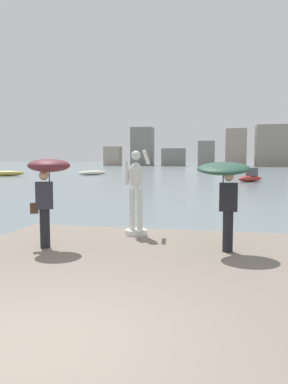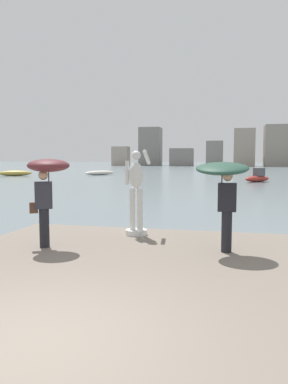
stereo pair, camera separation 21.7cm
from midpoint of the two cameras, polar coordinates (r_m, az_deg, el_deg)
name	(u,v)px [view 2 (the right image)]	position (r m, az deg, el deg)	size (l,w,h in m)	color
ground_plane	(211,179)	(43.75, 10.31, 1.90)	(400.00, 400.00, 0.00)	slate
pier	(92,296)	(6.28, -6.94, -15.43)	(7.33, 9.76, 0.40)	slate
statue_white_figure	(136,196)	(9.79, -0.55, -0.57)	(0.58, 0.85, 2.23)	silver
onlooker_left	(47,178)	(8.66, -13.80, 2.08)	(1.26, 1.27, 2.01)	black
onlooker_right	(224,180)	(8.16, 12.71, 1.75)	(1.16, 1.18, 1.98)	black
boat_near	(100,173)	(54.67, -6.59, 2.92)	(3.79, 4.87, 0.65)	silver
boat_mid	(15,173)	(54.25, -18.87, 2.72)	(4.52, 3.31, 0.76)	#B2993D
boat_far	(258,177)	(40.00, 16.98, 2.15)	(3.06, 2.97, 1.43)	#9E2D28
distant_skyline	(244,149)	(118.44, 15.00, 6.29)	(73.91, 12.38, 12.47)	#A89989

